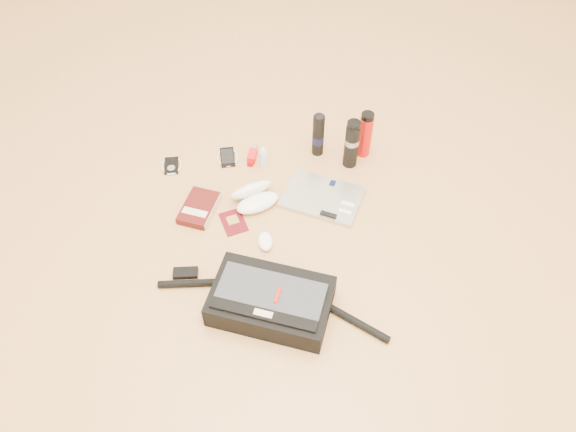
{
  "coord_description": "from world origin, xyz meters",
  "views": [
    {
      "loc": [
        -0.05,
        -1.28,
        1.74
      ],
      "look_at": [
        0.03,
        0.08,
        0.06
      ],
      "focal_mm": 35.0,
      "sensor_mm": 36.0,
      "label": 1
    }
  ],
  "objects_px": {
    "book": "(199,208)",
    "messenger_bag": "(270,301)",
    "laptop": "(322,197)",
    "thermos_black": "(352,144)",
    "thermos_red": "(365,134)"
  },
  "relations": [
    {
      "from": "messenger_bag",
      "to": "laptop",
      "type": "xyz_separation_m",
      "value": [
        0.23,
        0.5,
        -0.04
      ]
    },
    {
      "from": "messenger_bag",
      "to": "book",
      "type": "relative_size",
      "value": 3.78
    },
    {
      "from": "messenger_bag",
      "to": "book",
      "type": "xyz_separation_m",
      "value": [
        -0.27,
        0.46,
        -0.04
      ]
    },
    {
      "from": "book",
      "to": "thermos_black",
      "type": "relative_size",
      "value": 0.91
    },
    {
      "from": "messenger_bag",
      "to": "book",
      "type": "distance_m",
      "value": 0.54
    },
    {
      "from": "laptop",
      "to": "book",
      "type": "height_order",
      "value": "book"
    },
    {
      "from": "messenger_bag",
      "to": "thermos_red",
      "type": "relative_size",
      "value": 3.63
    },
    {
      "from": "book",
      "to": "thermos_red",
      "type": "relative_size",
      "value": 0.96
    },
    {
      "from": "laptop",
      "to": "thermos_black",
      "type": "bearing_deg",
      "value": 79.41
    },
    {
      "from": "messenger_bag",
      "to": "book",
      "type": "height_order",
      "value": "messenger_bag"
    },
    {
      "from": "thermos_red",
      "to": "thermos_black",
      "type": "bearing_deg",
      "value": -137.48
    },
    {
      "from": "book",
      "to": "messenger_bag",
      "type": "bearing_deg",
      "value": -39.95
    },
    {
      "from": "thermos_black",
      "to": "thermos_red",
      "type": "xyz_separation_m",
      "value": [
        0.07,
        0.06,
        -0.01
      ]
    },
    {
      "from": "laptop",
      "to": "thermos_red",
      "type": "distance_m",
      "value": 0.34
    },
    {
      "from": "laptop",
      "to": "book",
      "type": "distance_m",
      "value": 0.5
    }
  ]
}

